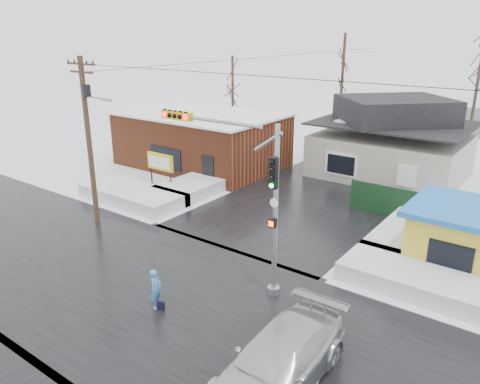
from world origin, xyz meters
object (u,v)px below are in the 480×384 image
Objects in this scene: traffic_signal at (242,181)px; kiosk at (462,237)px; pedestrian at (156,289)px; marquee_sign at (160,163)px; car at (280,361)px; utility_pole at (89,133)px.

traffic_signal reaches higher than kiosk.
traffic_signal reaches higher than pedestrian.
marquee_sign is 0.55× the size of kiosk.
car is (15.92, -10.77, -1.08)m from marquee_sign.
kiosk is 0.79× the size of car.
utility_pole is 18.95m from kiosk.
marquee_sign is 1.59× the size of pedestrian.
kiosk is (18.50, 0.50, -0.46)m from marquee_sign.
marquee_sign is 19.25m from car.
utility_pole reaches higher than marquee_sign.
car is at bearing -115.21° from pedestrian.
kiosk is (7.07, 7.03, -3.08)m from traffic_signal.
marquee_sign is 18.51m from kiosk.
utility_pole reaches higher than pedestrian.
car is at bearing -102.88° from kiosk.
pedestrian is at bearing -24.62° from utility_pole.
marquee_sign is at bearing 150.28° from traffic_signal.
traffic_signal reaches higher than car.
kiosk is at bearing -57.51° from pedestrian.
kiosk reaches higher than car.
pedestrian is at bearing -45.41° from marquee_sign.
utility_pole is 1.96× the size of kiosk.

